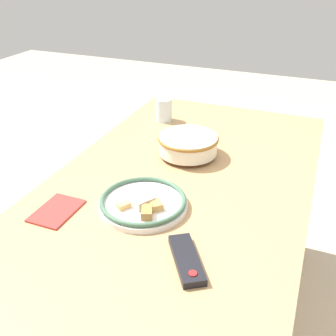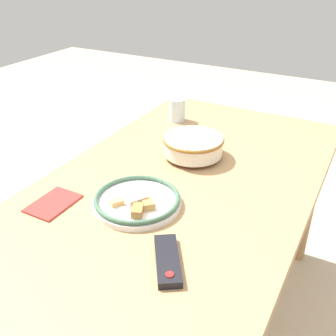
{
  "view_description": "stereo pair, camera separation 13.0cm",
  "coord_description": "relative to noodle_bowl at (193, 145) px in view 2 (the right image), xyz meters",
  "views": [
    {
      "loc": [
        1.05,
        0.39,
        1.4
      ],
      "look_at": [
        -0.0,
        -0.04,
        0.76
      ],
      "focal_mm": 42.0,
      "sensor_mm": 36.0,
      "label": 1
    },
    {
      "loc": [
        1.0,
        0.5,
        1.4
      ],
      "look_at": [
        -0.0,
        -0.04,
        0.76
      ],
      "focal_mm": 42.0,
      "sensor_mm": 36.0,
      "label": 2
    }
  ],
  "objects": [
    {
      "name": "noodle_bowl",
      "position": [
        0.0,
        0.0,
        0.0
      ],
      "size": [
        0.23,
        0.23,
        0.08
      ],
      "color": "silver",
      "rests_on": "dining_table"
    },
    {
      "name": "tv_remote",
      "position": [
        0.54,
        0.19,
        -0.04
      ],
      "size": [
        0.18,
        0.14,
        0.02
      ],
      "rotation": [
        0.0,
        0.0,
        5.29
      ],
      "color": "black",
      "rests_on": "dining_table"
    },
    {
      "name": "ground_plane",
      "position": [
        0.19,
        0.04,
        -0.77
      ],
      "size": [
        8.0,
        8.0,
        0.0
      ],
      "primitive_type": "plane",
      "color": "#B7A88E"
    },
    {
      "name": "folded_napkin",
      "position": [
        0.48,
        -0.24,
        -0.04
      ],
      "size": [
        0.15,
        0.11,
        0.01
      ],
      "color": "#B2332D",
      "rests_on": "dining_table"
    },
    {
      "name": "drinking_glass",
      "position": [
        -0.29,
        -0.22,
        0.0
      ],
      "size": [
        0.07,
        0.07,
        0.1
      ],
      "color": "silver",
      "rests_on": "dining_table"
    },
    {
      "name": "dining_table",
      "position": [
        0.19,
        0.04,
        -0.13
      ],
      "size": [
        1.52,
        0.84,
        0.72
      ],
      "color": "tan",
      "rests_on": "ground_plane"
    },
    {
      "name": "food_plate",
      "position": [
        0.37,
        -0.01,
        -0.03
      ],
      "size": [
        0.27,
        0.27,
        0.05
      ],
      "color": "white",
      "rests_on": "dining_table"
    }
  ]
}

